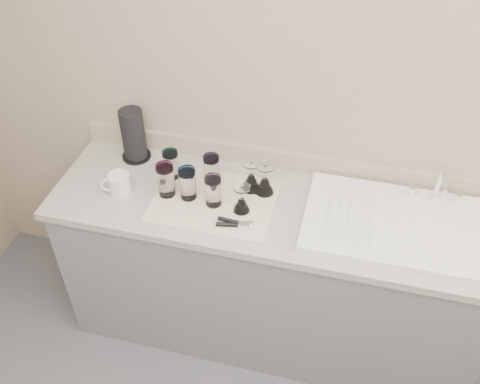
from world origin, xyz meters
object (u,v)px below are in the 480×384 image
(sink_unit, at_px, (401,225))
(tumbler_lavender, at_px, (213,191))
(tumbler_purple, at_px, (212,170))
(goblet_front_left, at_px, (242,202))
(can_opener, at_px, (235,224))
(paper_towel_roll, at_px, (133,135))
(tumbler_magenta, at_px, (166,180))
(goblet_back_right, at_px, (265,183))
(tumbler_teal, at_px, (171,164))
(goblet_back_left, at_px, (251,180))
(tumbler_blue, at_px, (188,183))
(white_mug, at_px, (119,184))

(sink_unit, distance_m, tumbler_lavender, 0.83)
(tumbler_purple, height_order, goblet_front_left, tumbler_purple)
(goblet_front_left, xyz_separation_m, can_opener, (-0.00, -0.10, -0.04))
(paper_towel_roll, bearing_deg, goblet_front_left, -22.90)
(tumbler_magenta, xyz_separation_m, goblet_back_right, (0.43, 0.12, -0.03))
(tumbler_teal, relative_size, goblet_front_left, 1.07)
(tumbler_lavender, distance_m, goblet_back_right, 0.25)
(tumbler_teal, bearing_deg, tumbler_magenta, -80.97)
(sink_unit, relative_size, paper_towel_roll, 3.04)
(tumbler_teal, xyz_separation_m, goblet_back_left, (0.39, 0.01, -0.02))
(tumbler_magenta, height_order, goblet_back_left, tumbler_magenta)
(goblet_back_right, bearing_deg, tumbler_teal, 179.99)
(tumbler_teal, distance_m, tumbler_lavender, 0.28)
(sink_unit, distance_m, tumbler_purple, 0.88)
(tumbler_blue, bearing_deg, paper_towel_roll, 146.86)
(tumbler_blue, height_order, tumbler_lavender, tumbler_blue)
(goblet_front_left, bearing_deg, sink_unit, 5.65)
(goblet_back_right, relative_size, paper_towel_roll, 0.58)
(sink_unit, height_order, tumbler_blue, sink_unit)
(tumbler_purple, relative_size, goblet_front_left, 1.11)
(sink_unit, distance_m, tumbler_teal, 1.07)
(tumbler_magenta, bearing_deg, goblet_front_left, -3.79)
(sink_unit, distance_m, white_mug, 1.27)
(sink_unit, xyz_separation_m, paper_towel_roll, (-1.30, 0.19, 0.11))
(white_mug, bearing_deg, tumbler_teal, 38.71)
(tumbler_purple, bearing_deg, goblet_front_left, -39.95)
(goblet_front_left, bearing_deg, tumbler_blue, 173.95)
(sink_unit, distance_m, goblet_back_left, 0.69)
(tumbler_magenta, distance_m, goblet_back_right, 0.45)
(goblet_back_right, bearing_deg, tumbler_magenta, -164.19)
(tumbler_teal, relative_size, can_opener, 0.92)
(sink_unit, bearing_deg, goblet_back_right, 172.80)
(tumbler_teal, bearing_deg, can_opener, -33.31)
(sink_unit, bearing_deg, tumbler_blue, -177.52)
(tumbler_purple, bearing_deg, tumbler_blue, -120.60)
(tumbler_teal, distance_m, white_mug, 0.26)
(goblet_back_right, bearing_deg, tumbler_purple, 178.54)
(white_mug, bearing_deg, tumbler_lavender, 3.19)
(tumbler_lavender, distance_m, goblet_back_left, 0.20)
(tumbler_teal, relative_size, paper_towel_roll, 0.54)
(tumbler_lavender, bearing_deg, tumbler_teal, 151.38)
(tumbler_purple, xyz_separation_m, tumbler_lavender, (0.05, -0.14, -0.00))
(paper_towel_roll, bearing_deg, can_opener, -30.57)
(sink_unit, bearing_deg, tumbler_teal, 175.82)
(tumbler_blue, distance_m, goblet_back_right, 0.35)
(tumbler_blue, xyz_separation_m, paper_towel_roll, (-0.35, 0.23, 0.04))
(tumbler_purple, distance_m, tumbler_blue, 0.15)
(goblet_back_right, height_order, white_mug, goblet_back_right)
(sink_unit, distance_m, goblet_back_right, 0.62)
(tumbler_teal, xyz_separation_m, goblet_front_left, (0.38, -0.15, -0.03))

